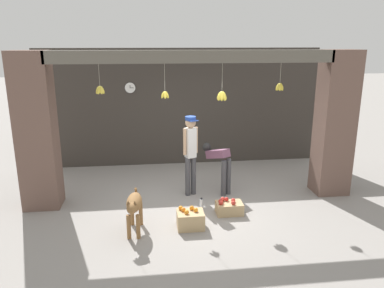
{
  "coord_description": "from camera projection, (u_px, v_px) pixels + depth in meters",
  "views": [
    {
      "loc": [
        -0.9,
        -7.02,
        3.22
      ],
      "look_at": [
        0.0,
        0.4,
        1.16
      ],
      "focal_mm": 35.0,
      "sensor_mm": 36.0,
      "label": 1
    }
  ],
  "objects": [
    {
      "name": "shop_pillar_right",
      "position": [
        335.0,
        124.0,
        7.91
      ],
      "size": [
        0.7,
        0.6,
        3.07
      ],
      "primitive_type": "cube",
      "color": "brown",
      "rests_on": "ground_plane"
    },
    {
      "name": "wall_clock",
      "position": [
        130.0,
        88.0,
        9.53
      ],
      "size": [
        0.28,
        0.03,
        0.28
      ],
      "color": "black"
    },
    {
      "name": "shop_pillar_left",
      "position": [
        37.0,
        132.0,
        7.21
      ],
      "size": [
        0.7,
        0.6,
        3.07
      ],
      "primitive_type": "cube",
      "color": "brown",
      "rests_on": "ground_plane"
    },
    {
      "name": "fruit_crate_oranges",
      "position": [
        190.0,
        219.0,
        6.66
      ],
      "size": [
        0.48,
        0.37,
        0.38
      ],
      "color": "tan",
      "rests_on": "ground_plane"
    },
    {
      "name": "fruit_crate_apples",
      "position": [
        229.0,
        207.0,
        7.22
      ],
      "size": [
        0.51,
        0.35,
        0.3
      ],
      "color": "tan",
      "rests_on": "ground_plane"
    },
    {
      "name": "storefront_awning",
      "position": [
        194.0,
        58.0,
        7.02
      ],
      "size": [
        5.47,
        0.24,
        0.98
      ],
      "color": "#5B564C"
    },
    {
      "name": "shop_back_wall",
      "position": [
        181.0,
        107.0,
        9.9
      ],
      "size": [
        7.37,
        0.12,
        3.07
      ],
      "primitive_type": "cube",
      "color": "#38332D",
      "rests_on": "ground_plane"
    },
    {
      "name": "ground_plane",
      "position": [
        194.0,
        204.0,
        7.68
      ],
      "size": [
        60.0,
        60.0,
        0.0
      ],
      "primitive_type": "plane",
      "color": "gray"
    },
    {
      "name": "water_bottle",
      "position": [
        201.0,
        205.0,
        7.34
      ],
      "size": [
        0.07,
        0.07,
        0.27
      ],
      "color": "silver",
      "rests_on": "ground_plane"
    },
    {
      "name": "dog",
      "position": [
        134.0,
        205.0,
        6.39
      ],
      "size": [
        0.31,
        0.95,
        0.74
      ],
      "rotation": [
        0.0,
        0.0,
        -1.65
      ],
      "color": "olive",
      "rests_on": "ground_plane"
    },
    {
      "name": "worker_stooping",
      "position": [
        219.0,
        162.0,
        8.12
      ],
      "size": [
        0.55,
        0.73,
        1.03
      ],
      "rotation": [
        0.0,
        0.0,
        0.57
      ],
      "color": "#424247",
      "rests_on": "ground_plane"
    },
    {
      "name": "shopkeeper",
      "position": [
        191.0,
        149.0,
        7.88
      ],
      "size": [
        0.32,
        0.31,
        1.73
      ],
      "rotation": [
        0.0,
        0.0,
        3.55
      ],
      "color": "#424247",
      "rests_on": "ground_plane"
    }
  ]
}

